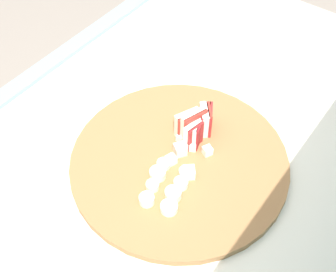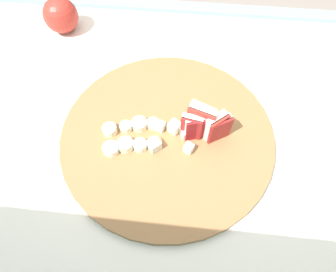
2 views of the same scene
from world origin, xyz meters
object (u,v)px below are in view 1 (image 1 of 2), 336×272
at_px(cutting_board, 179,162).
at_px(apple_wedge_fan, 198,125).
at_px(banana_slice_rows, 166,186).
at_px(apple_dice_pile, 186,155).

bearing_deg(cutting_board, apple_wedge_fan, -173.62).
bearing_deg(apple_wedge_fan, banana_slice_rows, 11.14).
height_order(cutting_board, banana_slice_rows, banana_slice_rows).
bearing_deg(apple_dice_pile, apple_wedge_fan, -165.37).
bearing_deg(cutting_board, banana_slice_rows, 15.88).
bearing_deg(apple_dice_pile, banana_slice_rows, 8.39).
distance_m(cutting_board, banana_slice_rows, 0.07).
distance_m(apple_wedge_fan, apple_dice_pile, 0.06).
bearing_deg(banana_slice_rows, apple_dice_pile, -171.61).
xyz_separation_m(apple_wedge_fan, banana_slice_rows, (0.13, 0.03, -0.02)).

